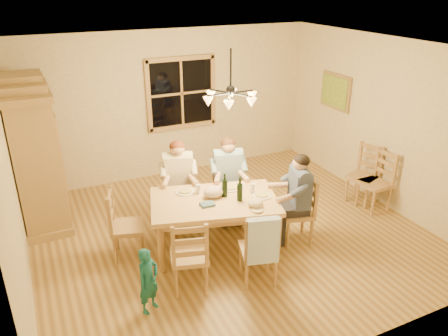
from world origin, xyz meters
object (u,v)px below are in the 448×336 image
chair_end_left (128,236)px  adult_woman (178,172)px  chair_spare_back (362,185)px  chair_near_left (190,266)px  chair_end_right (296,222)px  child (148,281)px  dining_table (214,206)px  wine_bottle_a (225,185)px  adult_slate_man (299,188)px  chandelier (231,97)px  chair_far_right (228,200)px  wine_bottle_b (240,189)px  chair_near_right (258,260)px  adult_plaid_man (228,169)px  chair_far_left (180,204)px  armoire (37,157)px  chair_spare_front (373,192)px

chair_end_left → adult_woman: 1.23m
chair_end_left → chair_spare_back: (3.94, -0.11, 0.00)m
chair_near_left → chair_end_right: size_ratio=1.00×
chair_near_left → child: (-0.56, -0.18, 0.10)m
dining_table → wine_bottle_a: wine_bottle_a is taller
chair_near_left → chair_end_right: (1.76, 0.34, 0.00)m
chair_near_left → adult_slate_man: adult_slate_man is taller
chandelier → chair_near_left: chandelier is taller
chair_far_right → wine_bottle_b: 1.07m
adult_slate_man → wine_bottle_a: 1.03m
chair_near_right → adult_woman: adult_woman is taller
wine_bottle_a → chair_end_left: bearing=167.9°
chair_near_right → adult_plaid_man: bearing=93.4°
chair_far_left → dining_table: bearing=117.9°
child → adult_woman: bearing=27.6°
dining_table → chair_far_left: chair_far_left is taller
armoire → child: size_ratio=2.84×
armoire → adult_plaid_man: size_ratio=2.63×
chair_far_left → chair_spare_front: (3.00, -0.96, 0.00)m
chair_far_right → adult_plaid_man: size_ratio=1.13×
adult_woman → adult_slate_man: size_ratio=1.00×
chair_near_right → adult_plaid_man: 1.69m
armoire → child: (0.88, -2.68, -0.65)m
chair_far_left → wine_bottle_b: bearing=130.9°
adult_slate_man → chair_spare_front: adult_slate_man is taller
wine_bottle_a → adult_woman: bearing=113.3°
chair_end_left → chair_far_right: bearing=118.0°
chair_far_left → child: chair_far_left is taller
wine_bottle_a → chair_spare_back: size_ratio=0.33×
chair_far_left → chair_end_right: 1.79m
chair_end_right → chair_spare_back: (1.67, 0.53, 0.00)m
chair_far_right → adult_woman: (-0.73, 0.20, 0.54)m
adult_plaid_man → child: (-1.72, -1.52, -0.43)m
chair_end_right → adult_woman: 1.87m
chandelier → chair_far_right: (0.18, 0.44, -1.77)m
wine_bottle_a → chair_spare_front: 2.71m
child → dining_table: bearing=2.8°
chair_far_left → child: size_ratio=1.22×
chair_near_left → chair_near_right: size_ratio=1.00×
chair_end_left → child: size_ratio=1.22×
chair_spare_back → chair_end_right: bearing=86.6°
chair_near_left → chair_near_right: bearing=0.0°
chandelier → wine_bottle_b: bearing=-97.6°
chair_far_left → child: bearing=75.7°
chair_end_right → adult_woman: bearing=63.4°
chair_far_right → chair_end_left: 1.71m
chair_near_left → chair_spare_back: (3.43, 0.87, 0.00)m
chair_near_right → chair_spare_front: size_ratio=1.00×
chair_end_left → chandelier: bearing=102.9°
chair_end_right → adult_plaid_man: bearing=46.6°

